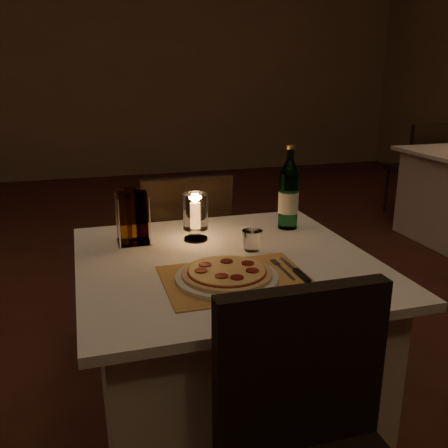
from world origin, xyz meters
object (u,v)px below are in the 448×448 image
object	(u,v)px
chair_near	(317,448)
chair_far	(184,244)
hurricane_candle	(195,213)
tumbler	(252,240)
plate	(227,277)
pizza	(227,273)
water_bottle	(289,195)
main_table	(226,352)

from	to	relation	value
chair_near	chair_far	bearing A→B (deg)	90.00
hurricane_candle	tumbler	bearing A→B (deg)	-44.55
chair_near	plate	size ratio (longest dim) A/B	2.81
chair_near	pizza	distance (m)	0.58
chair_near	plate	distance (m)	0.57
chair_near	water_bottle	size ratio (longest dim) A/B	2.66
chair_near	hurricane_candle	size ratio (longest dim) A/B	4.93
chair_near	water_bottle	distance (m)	1.09
plate	tumbler	distance (m)	0.29
chair_far	water_bottle	world-z (taller)	water_bottle
chair_far	pizza	distance (m)	0.92
main_table	pizza	bearing A→B (deg)	-105.51
plate	hurricane_candle	size ratio (longest dim) A/B	1.75
main_table	hurricane_candle	size ratio (longest dim) A/B	5.48
chair_near	hurricane_candle	bearing A→B (deg)	93.20
pizza	main_table	bearing A→B (deg)	74.49
tumbler	hurricane_candle	world-z (taller)	hurricane_candle
hurricane_candle	chair_near	bearing A→B (deg)	-86.80
main_table	chair_near	bearing A→B (deg)	-90.00
main_table	plate	distance (m)	0.42
plate	hurricane_candle	xyz separation A→B (m)	(-0.00, 0.40, 0.10)
main_table	tumbler	distance (m)	0.42
plate	pizza	xyz separation A→B (m)	(0.00, 0.00, 0.02)
plate	tumbler	xyz separation A→B (m)	(0.17, 0.24, 0.03)
pizza	hurricane_candle	world-z (taller)	hurricane_candle
main_table	water_bottle	xyz separation A→B (m)	(0.35, 0.27, 0.50)
tumbler	water_bottle	world-z (taller)	water_bottle
hurricane_candle	main_table	bearing A→B (deg)	-76.77
plate	tumbler	size ratio (longest dim) A/B	4.32
plate	hurricane_candle	world-z (taller)	hurricane_candle
pizza	chair_far	bearing A→B (deg)	86.80
plate	chair_far	bearing A→B (deg)	86.80
plate	tumbler	world-z (taller)	tumbler
pizza	water_bottle	distance (m)	0.61
chair_far	hurricane_candle	world-z (taller)	hurricane_candle
main_table	plate	world-z (taller)	plate
chair_far	plate	distance (m)	0.92
pizza	water_bottle	bearing A→B (deg)	48.42
main_table	pizza	size ratio (longest dim) A/B	3.57
hurricane_candle	pizza	bearing A→B (deg)	-89.65
chair_far	tumbler	size ratio (longest dim) A/B	12.15
chair_near	pizza	world-z (taller)	chair_near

